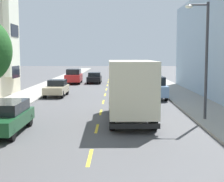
# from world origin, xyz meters

# --- Properties ---
(ground_plane) EXTENTS (160.00, 160.00, 0.00)m
(ground_plane) POSITION_xyz_m (0.00, 30.00, 0.00)
(ground_plane) COLOR #4C4C4F
(sidewalk_left) EXTENTS (3.20, 120.00, 0.14)m
(sidewalk_left) POSITION_xyz_m (-7.10, 28.00, 0.07)
(sidewalk_left) COLOR #99968E
(sidewalk_left) RESTS_ON ground_plane
(sidewalk_right) EXTENTS (3.20, 120.00, 0.14)m
(sidewalk_right) POSITION_xyz_m (7.10, 28.00, 0.07)
(sidewalk_right) COLOR #99968E
(sidewalk_right) RESTS_ON ground_plane
(lane_centerline_dashes) EXTENTS (0.14, 47.20, 0.01)m
(lane_centerline_dashes) POSITION_xyz_m (0.00, 24.50, 0.00)
(lane_centerline_dashes) COLOR yellow
(lane_centerline_dashes) RESTS_ON ground_plane
(street_lamp) EXTENTS (1.35, 0.28, 6.57)m
(street_lamp) POSITION_xyz_m (5.94, 13.98, 3.96)
(street_lamp) COLOR #38383D
(street_lamp) RESTS_ON sidewalk_right
(delivery_box_truck) EXTENTS (2.56, 7.65, 3.48)m
(delivery_box_truck) POSITION_xyz_m (1.81, 14.02, 1.95)
(delivery_box_truck) COLOR beige
(delivery_box_truck) RESTS_ON ground_plane
(parked_hatchback_champagne) EXTENTS (1.83, 4.04, 1.50)m
(parked_hatchback_champagne) POSITION_xyz_m (-4.41, 25.71, 0.76)
(parked_hatchback_champagne) COLOR tan
(parked_hatchback_champagne) RESTS_ON ground_plane
(parked_hatchback_teal) EXTENTS (1.75, 4.00, 1.50)m
(parked_hatchback_teal) POSITION_xyz_m (4.31, 40.36, 0.76)
(parked_hatchback_teal) COLOR #195B60
(parked_hatchback_teal) RESTS_ON ground_plane
(parked_suv_red) EXTENTS (2.03, 4.83, 1.93)m
(parked_suv_red) POSITION_xyz_m (-4.49, 39.63, 0.99)
(parked_suv_red) COLOR #AD1E1E
(parked_suv_red) RESTS_ON ground_plane
(parked_suv_sky) EXTENTS (2.01, 4.82, 1.93)m
(parked_suv_sky) POSITION_xyz_m (4.31, 24.28, 0.99)
(parked_suv_sky) COLOR #7A9EC6
(parked_suv_sky) RESTS_ON ground_plane
(parked_wagon_forest) EXTENTS (1.85, 4.71, 1.50)m
(parked_wagon_forest) POSITION_xyz_m (-4.42, 11.05, 0.80)
(parked_wagon_forest) COLOR #194C28
(parked_wagon_forest) RESTS_ON ground_plane
(moving_black_sedan) EXTENTS (1.80, 4.50, 1.43)m
(moving_black_sedan) POSITION_xyz_m (-1.80, 40.32, 0.75)
(moving_black_sedan) COLOR black
(moving_black_sedan) RESTS_ON ground_plane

